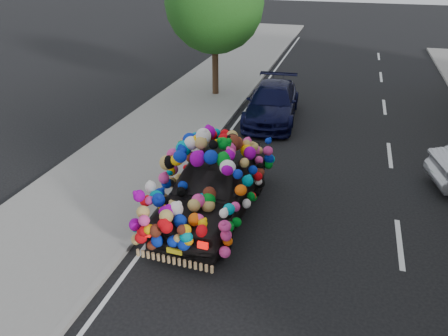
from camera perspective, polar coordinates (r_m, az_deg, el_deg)
name	(u,v)px	position (r m, az deg, el deg)	size (l,w,h in m)	color
ground	(248,219)	(11.06, 3.15, -6.70)	(100.00, 100.00, 0.00)	black
sidewalk	(96,193)	(12.54, -16.34, -3.17)	(4.00, 60.00, 0.12)	gray
kerb	(162,203)	(11.68, -8.15, -4.59)	(0.15, 60.00, 0.13)	gray
lane_markings	(400,243)	(11.00, 21.96, -9.12)	(6.00, 50.00, 0.01)	silver
tree_near_sidewalk	(215,3)	(19.49, -1.22, 20.77)	(4.20, 4.20, 6.13)	#332114
plush_art_car	(213,173)	(10.75, -1.44, -0.60)	(2.46, 4.97, 2.24)	black
navy_sedan	(272,103)	(17.33, 6.30, 8.48)	(1.89, 4.66, 1.35)	black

